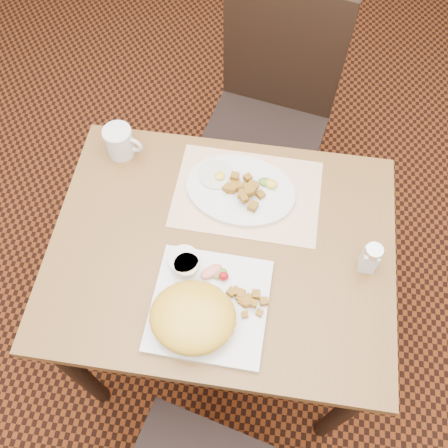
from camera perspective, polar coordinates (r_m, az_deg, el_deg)
ground at (r=2.00m, az=-0.19°, el=-12.23°), size 8.00×8.00×0.00m
table at (r=1.40m, az=-0.26°, el=-4.61°), size 0.90×0.70×0.75m
chair_far at (r=1.86m, az=5.22°, el=12.80°), size 0.49×0.50×0.97m
placemat at (r=1.38m, az=2.66°, el=3.46°), size 0.41×0.29×0.00m
plate_square at (r=1.23m, az=-1.66°, el=-9.27°), size 0.29×0.29×0.02m
plate_oval at (r=1.38m, az=1.89°, el=3.89°), size 0.33×0.26×0.02m
hollandaise_mound at (r=1.18m, az=-3.66°, el=-10.57°), size 0.20×0.18×0.08m
ramekin at (r=1.25m, az=-4.55°, el=-4.34°), size 0.08×0.08×0.04m
garnish_sq at (r=1.24m, az=-0.93°, el=-5.62°), size 0.08×0.06×0.03m
fried_egg at (r=1.39m, az=-0.88°, el=5.67°), size 0.10×0.10×0.02m
garnish_ov at (r=1.38m, az=5.17°, el=4.69°), size 0.06×0.04×0.02m
salt_shaker at (r=1.28m, az=16.34°, el=-3.74°), size 0.04×0.04×0.10m
coffee_mug at (r=1.46m, az=-11.79°, el=9.19°), size 0.11×0.08×0.09m
home_fries_sq at (r=1.22m, az=2.19°, el=-8.75°), size 0.12×0.09×0.03m
home_fries_ov at (r=1.35m, az=2.30°, el=3.94°), size 0.12×0.11×0.04m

